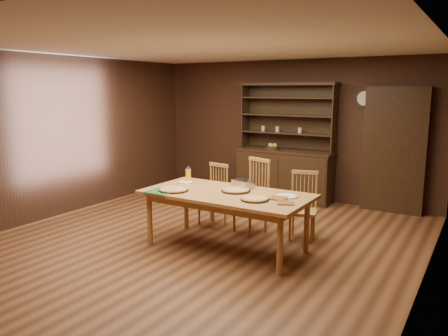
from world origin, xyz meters
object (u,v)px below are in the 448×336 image
Objects in this scene: chair_left at (215,193)px; juice_bottle at (188,175)px; dining_table at (226,198)px; china_hutch at (285,168)px; chair_center at (254,193)px; chair_right at (303,203)px.

chair_left is 4.46× the size of juice_bottle.
dining_table is 10.19× the size of juice_bottle.
chair_center is (0.39, -1.99, -0.03)m from china_hutch.
china_hutch is at bearing 81.05° from juice_bottle.
chair_center reaches higher than chair_right.
dining_table is (0.42, -2.82, 0.09)m from china_hutch.
china_hutch is 2.86m from dining_table.
chair_left is 1.39m from chair_right.
china_hutch is at bearing 119.77° from chair_center.
chair_right is (0.72, 0.09, -0.07)m from chair_center.
china_hutch is at bearing 98.47° from dining_table.
chair_center is 0.99m from juice_bottle.
juice_bottle reaches higher than chair_left.
china_hutch is 2.21m from chair_right.
dining_table is at bearing -40.59° from chair_left.
chair_right reaches higher than dining_table.
juice_bottle is (-0.12, -0.52, 0.35)m from chair_left.
chair_left is at bearing 170.13° from chair_right.
china_hutch is 2.57m from juice_bottle.
chair_center is (0.67, 0.02, 0.07)m from chair_left.
juice_bottle is at bearing -98.95° from china_hutch.
juice_bottle reaches higher than chair_right.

